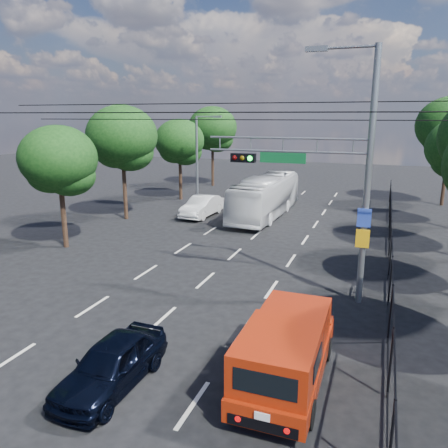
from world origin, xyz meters
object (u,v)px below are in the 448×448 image
at_px(signal_mast, 335,167).
at_px(navy_hatchback, 112,364).
at_px(white_van, 202,206).
at_px(red_pickup, 287,350).
at_px(white_bus, 266,196).

xyz_separation_m(signal_mast, navy_hatchback, (-4.64, -8.02, -4.58)).
relative_size(signal_mast, white_van, 2.13).
relative_size(red_pickup, white_bus, 0.51).
height_order(signal_mast, red_pickup, signal_mast).
xyz_separation_m(white_bus, white_van, (-4.27, -1.59, -0.71)).
height_order(signal_mast, white_bus, signal_mast).
bearing_deg(signal_mast, navy_hatchback, -120.04).
height_order(red_pickup, white_bus, white_bus).
xyz_separation_m(signal_mast, red_pickup, (-0.28, -6.33, -4.20)).
bearing_deg(white_van, red_pickup, -57.48).
bearing_deg(navy_hatchback, red_pickup, 22.17).
bearing_deg(white_bus, navy_hatchback, -84.52).
relative_size(navy_hatchback, white_van, 0.87).
xyz_separation_m(navy_hatchback, white_bus, (-1.47, 21.22, 0.79)).
bearing_deg(white_bus, red_pickup, -71.89).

